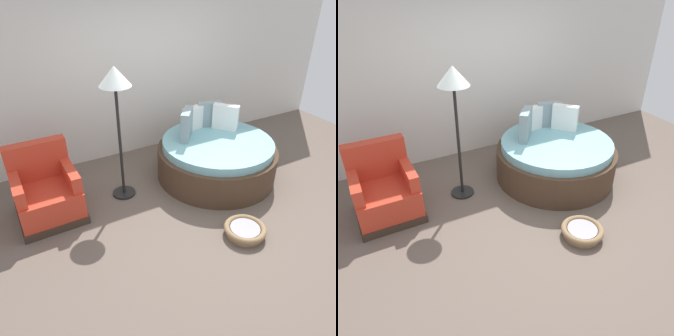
{
  "view_description": "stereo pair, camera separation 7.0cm",
  "coord_description": "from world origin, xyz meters",
  "views": [
    {
      "loc": [
        -2.12,
        -2.8,
        2.78
      ],
      "look_at": [
        -0.36,
        0.43,
        0.55
      ],
      "focal_mm": 35.1,
      "sensor_mm": 36.0,
      "label": 1
    },
    {
      "loc": [
        -2.06,
        -2.83,
        2.78
      ],
      "look_at": [
        -0.36,
        0.43,
        0.55
      ],
      "focal_mm": 35.1,
      "sensor_mm": 36.0,
      "label": 2
    }
  ],
  "objects": [
    {
      "name": "red_armchair",
      "position": [
        -1.85,
        0.95,
        0.33
      ],
      "size": [
        0.81,
        0.81,
        0.94
      ],
      "color": "#38281E",
      "rests_on": "ground_plane"
    },
    {
      "name": "floor_lamp",
      "position": [
        -0.82,
        0.9,
        1.53
      ],
      "size": [
        0.4,
        0.4,
        1.82
      ],
      "color": "black",
      "rests_on": "ground_plane"
    },
    {
      "name": "round_daybed",
      "position": [
        0.62,
        0.7,
        0.31
      ],
      "size": [
        1.79,
        1.79,
        1.04
      ],
      "color": "#473323",
      "rests_on": "ground_plane"
    },
    {
      "name": "pet_basket",
      "position": [
        0.14,
        -0.6,
        0.07
      ],
      "size": [
        0.51,
        0.51,
        0.13
      ],
      "color": "#8E704C",
      "rests_on": "ground_plane"
    },
    {
      "name": "back_wall",
      "position": [
        0.0,
        2.13,
        1.54
      ],
      "size": [
        8.0,
        0.12,
        3.09
      ],
      "primitive_type": "cube",
      "color": "silver",
      "rests_on": "ground_plane"
    },
    {
      "name": "ground_plane",
      "position": [
        0.0,
        0.0,
        -0.01
      ],
      "size": [
        8.0,
        8.0,
        0.02
      ],
      "primitive_type": "cube",
      "color": "#66564C"
    }
  ]
}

